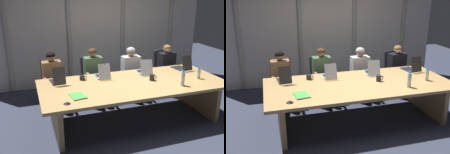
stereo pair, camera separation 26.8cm
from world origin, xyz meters
TOP-DOWN VIEW (x-y plane):
  - ground_plane at (0.00, 0.00)m, footprint 11.48×11.48m
  - conference_table at (0.00, 0.00)m, footprint 3.33×1.46m
  - curtain_backdrop at (-0.00, 2.30)m, footprint 5.74×0.17m
  - laptop_left_end at (-1.29, 0.42)m, footprint 0.26×0.41m
  - laptop_left_mid at (-0.45, 0.44)m, footprint 0.23×0.44m
  - laptop_center at (0.42, 0.43)m, footprint 0.29×0.48m
  - laptop_right_mid at (1.28, 0.41)m, footprint 0.30×0.43m
  - office_chair_left_end at (-1.31, 1.16)m, footprint 0.60×0.60m
  - office_chair_left_mid at (-0.44, 1.16)m, footprint 0.60×0.60m
  - office_chair_center at (0.47, 1.16)m, footprint 0.60×0.60m
  - office_chair_right_mid at (1.33, 1.16)m, footprint 0.60×0.61m
  - person_left_end at (-1.31, 1.00)m, footprint 0.39×0.55m
  - person_left_mid at (-0.46, 1.00)m, footprint 0.39×0.55m
  - person_center at (0.41, 1.00)m, footprint 0.41×0.55m
  - person_right_mid at (1.33, 1.00)m, footprint 0.43×0.57m
  - water_bottle_primary at (1.24, -0.19)m, footprint 0.07×0.07m
  - water_bottle_secondary at (0.74, -0.42)m, footprint 0.07×0.07m
  - coffee_mug_near at (-0.84, 0.44)m, footprint 0.14×0.10m
  - coffee_mug_far at (0.37, -0.00)m, footprint 0.14×0.09m
  - conference_mic_left_side at (-1.29, -0.52)m, footprint 0.11×0.11m
  - spiral_notepad at (-1.08, -0.30)m, footprint 0.26×0.34m

SIDE VIEW (x-z plane):
  - ground_plane at x=0.00m, z-range 0.00..0.00m
  - office_chair_center at x=0.47m, z-range -0.11..0.80m
  - office_chair_left_mid at x=-0.44m, z-range -0.12..0.82m
  - office_chair_left_end at x=-1.31m, z-range -0.12..0.83m
  - office_chair_right_mid at x=1.33m, z-range -0.12..0.83m
  - conference_table at x=0.00m, z-range 0.21..0.95m
  - person_right_mid at x=1.33m, z-range 0.07..1.20m
  - person_center at x=0.41m, z-range 0.08..1.22m
  - person_left_end at x=-1.31m, z-range 0.08..1.24m
  - person_left_mid at x=-0.46m, z-range 0.08..1.25m
  - spiral_notepad at x=-1.08m, z-range 0.73..0.76m
  - conference_mic_left_side at x=-1.29m, z-range 0.74..0.77m
  - coffee_mug_near at x=-0.84m, z-range 0.74..0.82m
  - coffee_mug_far at x=0.37m, z-range 0.74..0.85m
  - laptop_left_mid at x=-0.45m, z-range 0.65..0.95m
  - laptop_center at x=0.42m, z-range 0.64..0.95m
  - laptop_right_mid at x=1.28m, z-range 0.64..0.96m
  - laptop_left_end at x=-1.29m, z-range 0.64..0.97m
  - water_bottle_primary at x=1.24m, z-range 0.73..0.95m
  - water_bottle_secondary at x=0.74m, z-range 0.73..1.01m
  - curtain_backdrop at x=0.00m, z-range 0.00..2.82m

